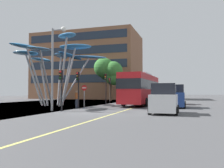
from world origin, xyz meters
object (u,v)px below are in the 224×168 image
at_px(car_parked_near, 164,100).
at_px(no_entry_sign, 84,92).
at_px(traffic_light_island_mid, 106,82).
at_px(car_parked_far, 175,96).
at_px(red_bus, 141,88).
at_px(car_parked_mid, 175,97).
at_px(traffic_light_opposite, 110,85).
at_px(leaf_sculpture, 56,55).
at_px(street_lamp, 55,57).
at_px(pedestrian, 77,99).
at_px(traffic_light_kerb_far, 78,82).
at_px(traffic_light_kerb_near, 61,81).

xyz_separation_m(car_parked_near, no_entry_sign, (-8.82, 5.30, 0.53)).
relative_size(traffic_light_island_mid, car_parked_far, 1.01).
relative_size(red_bus, car_parked_mid, 2.56).
bearing_deg(traffic_light_opposite, traffic_light_island_mid, -82.72).
xyz_separation_m(traffic_light_opposite, car_parked_mid, (9.28, -6.71, -1.47)).
relative_size(car_parked_mid, no_entry_sign, 1.92).
bearing_deg(car_parked_near, car_parked_mid, 86.04).
height_order(traffic_light_island_mid, traffic_light_opposite, traffic_light_island_mid).
bearing_deg(no_entry_sign, leaf_sculpture, 169.29).
distance_m(car_parked_mid, street_lamp, 12.56).
distance_m(car_parked_near, pedestrian, 9.96).
height_order(traffic_light_island_mid, no_entry_sign, traffic_light_island_mid).
bearing_deg(car_parked_near, car_parked_far, 89.28).
height_order(red_bus, no_entry_sign, red_bus).
distance_m(traffic_light_kerb_far, traffic_light_island_mid, 8.26).
bearing_deg(car_parked_mid, red_bus, 142.16).
bearing_deg(car_parked_near, traffic_light_island_mid, 126.99).
height_order(leaf_sculpture, traffic_light_island_mid, leaf_sculpture).
xyz_separation_m(car_parked_near, car_parked_mid, (0.50, 7.21, 0.06)).
xyz_separation_m(traffic_light_kerb_far, car_parked_near, (8.42, -2.93, -1.53)).
distance_m(traffic_light_opposite, no_entry_sign, 8.69).
xyz_separation_m(red_bus, traffic_light_kerb_far, (-4.74, -7.53, 0.46)).
height_order(street_lamp, no_entry_sign, street_lamp).
relative_size(pedestrian, no_entry_sign, 0.75).
bearing_deg(car_parked_mid, street_lamp, -142.33).
height_order(car_parked_near, street_lamp, street_lamp).
bearing_deg(red_bus, street_lamp, -116.84).
bearing_deg(traffic_light_kerb_near, red_bus, 67.50).
distance_m(traffic_light_kerb_far, street_lamp, 3.74).
height_order(car_parked_near, car_parked_mid, car_parked_mid).
bearing_deg(traffic_light_island_mid, traffic_light_kerb_far, -89.96).
bearing_deg(street_lamp, traffic_light_island_mid, 86.84).
distance_m(traffic_light_opposite, car_parked_mid, 11.54).
distance_m(car_parked_far, pedestrian, 13.44).
relative_size(traffic_light_kerb_far, traffic_light_island_mid, 0.89).
distance_m(car_parked_far, no_entry_sign, 12.37).
distance_m(car_parked_far, street_lamp, 17.07).
height_order(car_parked_near, pedestrian, car_parked_near).
bearing_deg(traffic_light_kerb_near, traffic_light_kerb_far, 92.79).
height_order(red_bus, traffic_light_kerb_near, red_bus).
xyz_separation_m(traffic_light_island_mid, car_parked_mid, (8.93, -3.97, -1.77)).
xyz_separation_m(leaf_sculpture, pedestrian, (3.56, -1.99, -4.97)).
bearing_deg(red_bus, car_parked_near, -70.62).
distance_m(red_bus, traffic_light_island_mid, 4.86).
bearing_deg(leaf_sculpture, car_parked_near, -25.44).
xyz_separation_m(car_parked_mid, pedestrian, (-9.60, -3.18, -0.22)).
relative_size(traffic_light_opposite, no_entry_sign, 1.51).
height_order(traffic_light_kerb_near, car_parked_near, traffic_light_kerb_near).
xyz_separation_m(car_parked_mid, street_lamp, (-9.55, -7.37, 3.47)).
bearing_deg(traffic_light_kerb_near, car_parked_far, 59.57).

